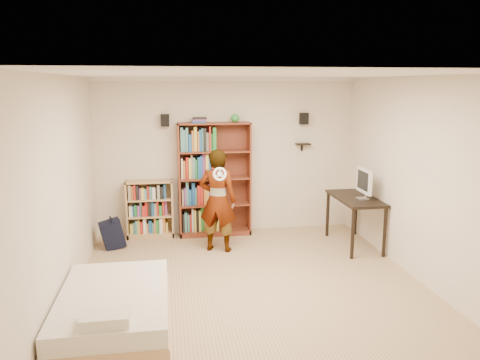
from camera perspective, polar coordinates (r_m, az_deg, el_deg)
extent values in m
cube|color=tan|center=(6.20, 1.56, -13.10)|extent=(4.50, 5.00, 0.01)
cube|color=beige|center=(8.19, -1.62, 2.90)|extent=(4.50, 0.02, 2.70)
cube|color=beige|center=(3.44, 9.49, -9.70)|extent=(4.50, 0.02, 2.70)
cube|color=beige|center=(5.79, -20.81, -1.52)|extent=(0.02, 5.00, 2.70)
cube|color=beige|center=(6.56, 21.33, -0.09)|extent=(0.02, 5.00, 2.70)
cube|color=white|center=(5.63, 1.71, 12.72)|extent=(4.50, 5.00, 0.02)
cube|color=white|center=(8.07, -1.64, 12.17)|extent=(4.50, 0.06, 0.06)
cube|color=white|center=(3.24, 10.11, 12.84)|extent=(4.50, 0.06, 0.06)
cube|color=white|center=(5.65, -21.49, 11.63)|extent=(0.06, 5.00, 0.06)
cube|color=white|center=(6.43, 21.97, 11.50)|extent=(0.06, 5.00, 0.06)
cube|color=black|center=(7.95, -9.13, 7.21)|extent=(0.14, 0.12, 0.20)
cube|color=black|center=(8.31, 7.80, 7.43)|extent=(0.14, 0.12, 0.20)
cube|color=black|center=(8.36, 7.70, 4.36)|extent=(0.25, 0.16, 0.02)
imported|color=black|center=(7.29, -2.74, -2.51)|extent=(0.69, 0.57, 1.62)
torus|color=white|center=(6.90, -2.49, 0.72)|extent=(0.21, 0.08, 0.21)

